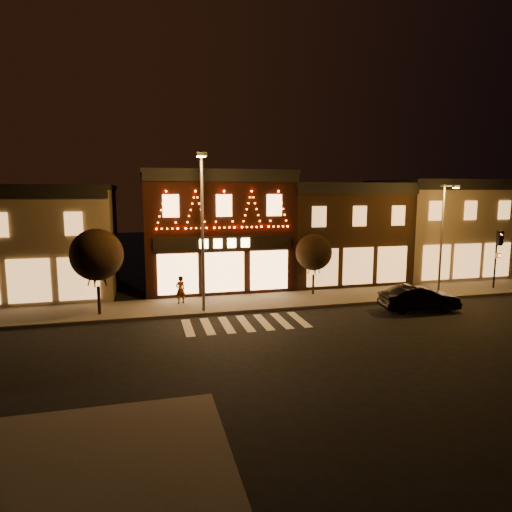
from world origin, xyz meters
name	(u,v)px	position (x,y,z in m)	size (l,w,h in m)	color
ground	(266,349)	(0.00, 0.00, 0.00)	(120.00, 120.00, 0.00)	black
sidewalk_far	(262,302)	(2.00, 8.00, 0.07)	(44.00, 4.00, 0.15)	#47423D
sidewalk_near	(89,476)	(-6.50, -7.50, 0.07)	(7.00, 7.00, 0.15)	#47423D
building_left	(19,241)	(-13.00, 13.99, 3.66)	(12.20, 8.28, 7.30)	#70624F
building_pulp	(214,229)	(0.00, 13.98, 4.16)	(10.20, 8.34, 8.30)	black
building_right_a	(335,232)	(9.50, 13.99, 3.76)	(9.20, 8.28, 7.50)	#311F11
building_right_b	(435,228)	(18.50, 13.99, 3.91)	(9.20, 8.28, 7.80)	#70624F
traffic_signal_far	(498,247)	(18.85, 7.44, 3.05)	(0.32, 0.46, 4.07)	black
streetlamp_mid	(202,221)	(-1.87, 6.34, 5.29)	(0.60, 2.01, 8.76)	#59595E
streetlamp_right	(443,231)	(13.57, 6.39, 4.36)	(0.60, 1.64, 7.17)	#59595E
tree_left	(97,255)	(-7.54, 7.24, 3.47)	(2.84, 2.84, 4.75)	black
tree_right	(314,252)	(5.74, 8.89, 2.94)	(2.39, 2.39, 3.99)	black
dark_sedan	(419,298)	(10.36, 3.98, 0.74)	(1.56, 4.49, 1.48)	black
pedestrian	(180,290)	(-2.98, 8.56, 0.99)	(0.62, 0.40, 1.69)	gray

